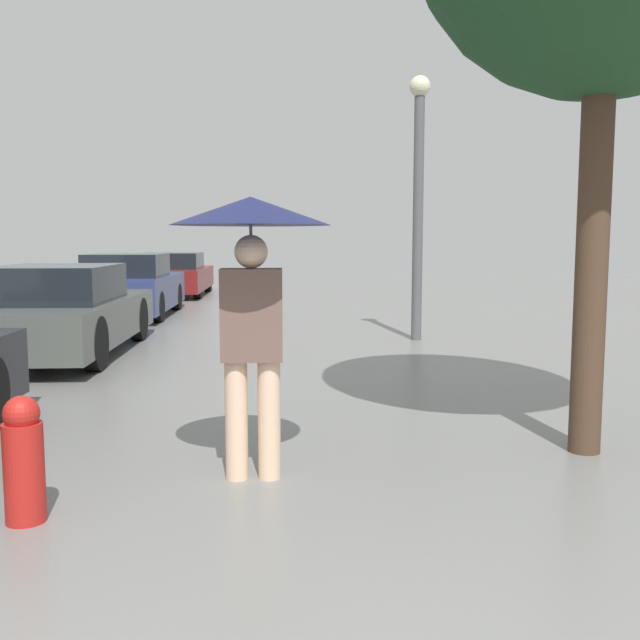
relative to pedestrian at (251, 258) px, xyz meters
The scene contains 6 objects.
pedestrian is the anchor object (origin of this frame).
parked_car_second 5.87m from the pedestrian, 118.14° to the left, with size 1.66×4.15×1.20m.
parked_car_third 10.41m from the pedestrian, 106.00° to the left, with size 1.68×3.83×1.25m.
parked_car_farthest 15.57m from the pedestrian, 100.36° to the left, with size 1.83×4.17×1.17m.
street_lamp 6.74m from the pedestrian, 70.22° to the left, with size 0.32×0.32×3.95m.
fire_hydrant 1.75m from the pedestrian, 151.94° to the right, with size 0.22×0.22×0.70m.
Camera 1 is at (-0.19, -1.37, 1.54)m, focal length 40.00 mm.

